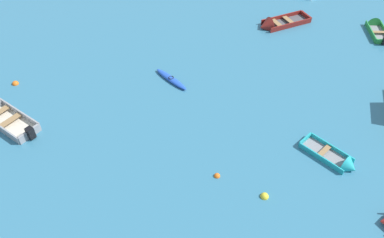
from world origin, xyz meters
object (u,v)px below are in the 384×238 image
rowboat_green_midfield_right (375,27)px  mooring_buoy_far_field (217,176)px  rowboat_turquoise_near_right (340,162)px  rowboat_maroon_center (273,25)px  kayak_blue_distant_center (171,79)px  mooring_buoy_outer_edge (16,84)px  mooring_buoy_near_foreground (264,197)px

rowboat_green_midfield_right → mooring_buoy_far_field: 19.25m
rowboat_turquoise_near_right → rowboat_maroon_center: bearing=84.8°
rowboat_turquoise_near_right → kayak_blue_distant_center: rowboat_turquoise_near_right is taller
mooring_buoy_outer_edge → mooring_buoy_far_field: (11.07, -9.83, 0.00)m
mooring_buoy_outer_edge → rowboat_maroon_center: bearing=10.6°
rowboat_green_midfield_right → mooring_buoy_near_foreground: (-13.44, -13.21, -0.17)m
rowboat_maroon_center → kayak_blue_distant_center: size_ratio=1.65×
mooring_buoy_outer_edge → mooring_buoy_far_field: bearing=-41.6°
kayak_blue_distant_center → rowboat_green_midfield_right: 16.82m
rowboat_maroon_center → rowboat_green_midfield_right: size_ratio=1.33×
kayak_blue_distant_center → mooring_buoy_far_field: size_ratio=8.41×
rowboat_turquoise_near_right → rowboat_green_midfield_right: 14.92m
rowboat_maroon_center → mooring_buoy_far_field: rowboat_maroon_center is taller
rowboat_maroon_center → rowboat_turquoise_near_right: bearing=-95.2°
rowboat_green_midfield_right → mooring_buoy_outer_edge: size_ratio=8.03×
rowboat_turquoise_near_right → rowboat_green_midfield_right: bearing=53.5°
mooring_buoy_outer_edge → mooring_buoy_near_foreground: (13.05, -11.49, 0.00)m
rowboat_turquoise_near_right → mooring_buoy_near_foreground: rowboat_turquoise_near_right is taller
rowboat_turquoise_near_right → rowboat_green_midfield_right: size_ratio=0.93×
rowboat_green_midfield_right → rowboat_maroon_center: bearing=166.5°
mooring_buoy_outer_edge → mooring_buoy_far_field: size_ratio=1.31×
rowboat_turquoise_near_right → mooring_buoy_far_field: rowboat_turquoise_near_right is taller
rowboat_maroon_center → mooring_buoy_outer_edge: rowboat_maroon_center is taller
rowboat_maroon_center → kayak_blue_distant_center: rowboat_maroon_center is taller
rowboat_maroon_center → rowboat_green_midfield_right: rowboat_maroon_center is taller
mooring_buoy_near_foreground → kayak_blue_distant_center: bearing=107.2°
kayak_blue_distant_center → rowboat_green_midfield_right: bearing=11.4°
mooring_buoy_outer_edge → mooring_buoy_near_foreground: size_ratio=1.02×
mooring_buoy_near_foreground → mooring_buoy_far_field: size_ratio=1.28×
rowboat_green_midfield_right → mooring_buoy_far_field: rowboat_green_midfield_right is taller
rowboat_maroon_center → mooring_buoy_outer_edge: bearing=-169.4°
rowboat_green_midfield_right → rowboat_turquoise_near_right: bearing=-126.5°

